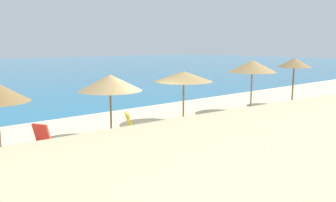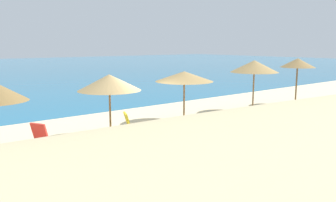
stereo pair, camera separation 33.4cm
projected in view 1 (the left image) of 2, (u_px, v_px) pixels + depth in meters
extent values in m
plane|color=beige|center=(154.00, 136.00, 13.60)|extent=(160.00, 160.00, 0.00)
ellipsoid|color=#C9B586|center=(313.00, 163.00, 7.08)|extent=(43.06, 9.56, 2.34)
cylinder|color=brown|center=(111.00, 113.00, 13.05)|extent=(0.07, 0.07, 2.02)
cone|color=tan|center=(110.00, 83.00, 12.86)|extent=(2.40, 2.40, 0.61)
cylinder|color=brown|center=(183.00, 100.00, 15.80)|extent=(0.08, 0.08, 2.07)
cone|color=#9E7F4C|center=(184.00, 76.00, 15.61)|extent=(2.67, 2.67, 0.46)
cylinder|color=brown|center=(251.00, 91.00, 18.24)|extent=(0.08, 0.08, 2.29)
cone|color=#9E7F4C|center=(252.00, 66.00, 18.02)|extent=(2.51, 2.51, 0.63)
cylinder|color=brown|center=(293.00, 85.00, 20.48)|extent=(0.09, 0.09, 2.40)
cone|color=olive|center=(294.00, 63.00, 20.26)|extent=(2.01, 2.01, 0.54)
cube|color=yellow|center=(114.00, 136.00, 12.30)|extent=(1.38, 1.03, 0.07)
cube|color=yellow|center=(130.00, 124.00, 12.41)|extent=(0.49, 0.66, 0.79)
cylinder|color=silver|center=(98.00, 140.00, 12.42)|extent=(0.04, 0.04, 0.32)
cylinder|color=silver|center=(100.00, 144.00, 11.94)|extent=(0.04, 0.04, 0.32)
cylinder|color=silver|center=(127.00, 138.00, 12.73)|extent=(0.04, 0.04, 0.32)
cylinder|color=silver|center=(130.00, 141.00, 12.25)|extent=(0.04, 0.04, 0.32)
cube|color=red|center=(27.00, 157.00, 10.10)|extent=(1.54, 1.19, 0.07)
cube|color=red|center=(43.00, 137.00, 10.65)|extent=(0.54, 0.64, 0.87)
cylinder|color=silver|center=(5.00, 168.00, 9.66)|extent=(0.04, 0.04, 0.27)
cylinder|color=silver|center=(18.00, 171.00, 9.48)|extent=(0.04, 0.04, 0.27)
cylinder|color=silver|center=(36.00, 155.00, 10.78)|extent=(0.04, 0.04, 0.27)
cylinder|color=silver|center=(49.00, 157.00, 10.60)|extent=(0.04, 0.04, 0.27)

